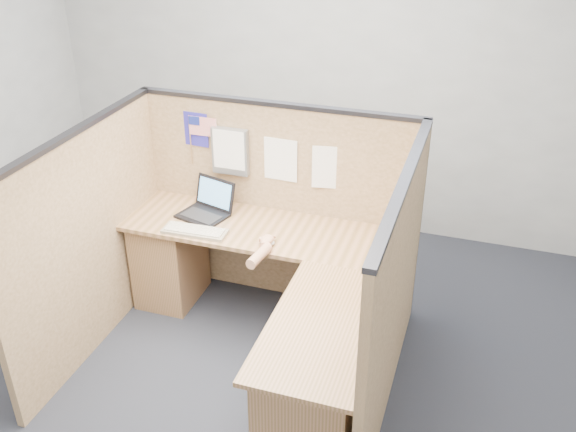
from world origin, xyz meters
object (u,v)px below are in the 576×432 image
(l_desk, at_px, (270,306))
(mouse, at_px, (267,242))
(keyboard, at_px, (195,231))
(laptop, at_px, (206,206))

(l_desk, distance_m, mouse, 0.42)
(keyboard, bearing_deg, l_desk, -19.79)
(l_desk, distance_m, keyboard, 0.72)
(keyboard, xyz_separation_m, mouse, (0.52, 0.00, 0.01))
(laptop, distance_m, keyboard, 0.29)
(keyboard, bearing_deg, laptop, 96.81)
(l_desk, relative_size, laptop, 4.94)
(l_desk, bearing_deg, mouse, 113.31)
(keyboard, bearing_deg, mouse, -1.84)
(mouse, bearing_deg, l_desk, -66.69)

